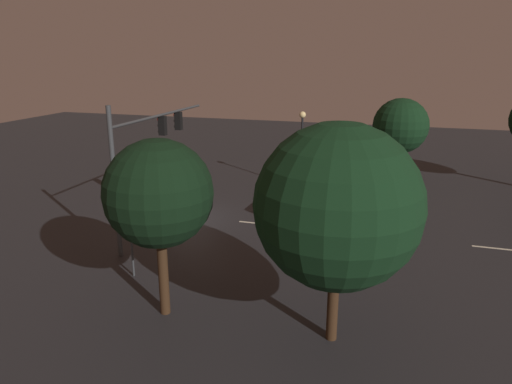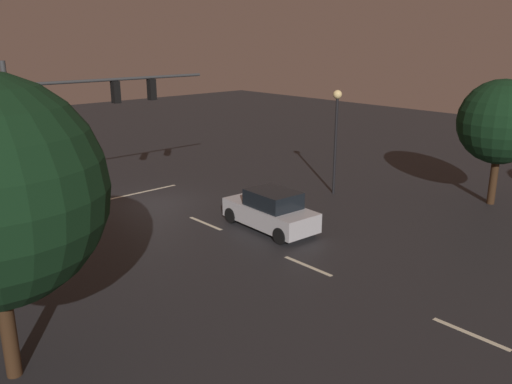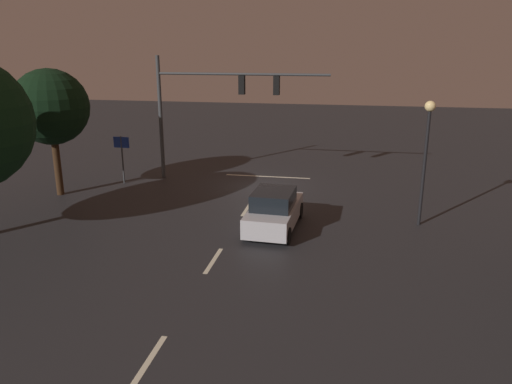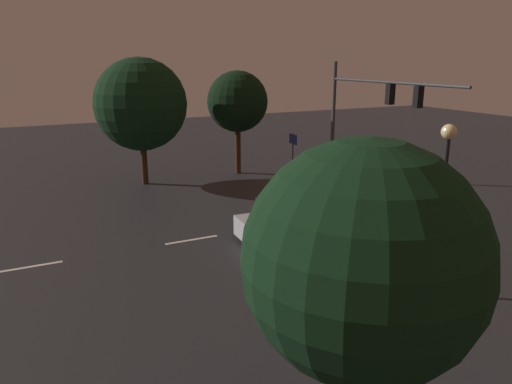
{
  "view_description": "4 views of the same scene",
  "coord_description": "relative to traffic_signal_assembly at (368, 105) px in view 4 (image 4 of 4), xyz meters",
  "views": [
    {
      "loc": [
        23.78,
        11.13,
        9.09
      ],
      "look_at": [
        0.91,
        4.15,
        2.08
      ],
      "focal_mm": 33.58,
      "sensor_mm": 36.0,
      "label": 1
    },
    {
      "loc": [
        12.9,
        21.44,
        7.81
      ],
      "look_at": [
        -1.01,
        6.16,
        1.7
      ],
      "focal_mm": 36.95,
      "sensor_mm": 36.0,
      "label": 2
    },
    {
      "loc": [
        -4.5,
        25.74,
        7.42
      ],
      "look_at": [
        -0.72,
        5.53,
        1.31
      ],
      "focal_mm": 34.65,
      "sensor_mm": 36.0,
      "label": 3
    },
    {
      "loc": [
        -17.66,
        15.75,
        7.11
      ],
      "look_at": [
        0.67,
        6.78,
        1.45
      ],
      "focal_mm": 34.08,
      "sensor_mm": 36.0,
      "label": 4
    }
  ],
  "objects": [
    {
      "name": "tree_right_near",
      "position": [
        6.94,
        10.36,
        -0.12
      ],
      "size": [
        5.19,
        5.19,
        7.19
      ],
      "color": "#382314",
      "rests_on": "ground_plane"
    },
    {
      "name": "ground_plane",
      "position": [
        -2.91,
        0.89,
        -4.7
      ],
      "size": [
        80.0,
        80.0,
        0.0
      ],
      "primitive_type": "plane",
      "color": "#232326"
    },
    {
      "name": "lane_dash_near",
      "position": [
        -2.91,
        16.89,
        -4.7
      ],
      "size": [
        0.16,
        2.2,
        0.01
      ],
      "primitive_type": "cube",
      "rotation": [
        0.0,
        0.0,
        1.57
      ],
      "color": "beige",
      "rests_on": "ground_plane"
    },
    {
      "name": "route_sign",
      "position": [
        4.78,
        1.71,
        -2.78
      ],
      "size": [
        0.9,
        0.1,
        2.67
      ],
      "color": "#383A3D",
      "rests_on": "ground_plane"
    },
    {
      "name": "stop_bar",
      "position": [
        -2.91,
        -1.19,
        -4.7
      ],
      "size": [
        5.0,
        0.16,
        0.01
      ],
      "primitive_type": "cube",
      "color": "beige",
      "rests_on": "ground_plane"
    },
    {
      "name": "traffic_signal_assembly",
      "position": [
        0.0,
        0.0,
        0.0
      ],
      "size": [
        9.59,
        0.47,
        6.91
      ],
      "color": "#383A3D",
      "rests_on": "ground_plane"
    },
    {
      "name": "car_approaching",
      "position": [
        -4.56,
        7.26,
        -3.91
      ],
      "size": [
        2.09,
        4.44,
        1.7
      ],
      "color": "#B7B7BC",
      "rests_on": "ground_plane"
    },
    {
      "name": "lane_dash_far",
      "position": [
        -2.91,
        4.89,
        -4.7
      ],
      "size": [
        0.16,
        2.2,
        0.01
      ],
      "primitive_type": "cube",
      "rotation": [
        0.0,
        0.0,
        1.57
      ],
      "color": "beige",
      "rests_on": "ground_plane"
    },
    {
      "name": "street_lamp_left_kerb",
      "position": [
        -10.63,
        5.65,
        -1.02
      ],
      "size": [
        0.44,
        0.44,
        5.3
      ],
      "color": "black",
      "rests_on": "ground_plane"
    },
    {
      "name": "tree_right_far",
      "position": [
        7.07,
        4.37,
        -0.21
      ],
      "size": [
        3.74,
        3.74,
        6.39
      ],
      "color": "#382314",
      "rests_on": "ground_plane"
    },
    {
      "name": "lane_dash_mid",
      "position": [
        -2.91,
        10.89,
        -4.7
      ],
      "size": [
        0.16,
        2.2,
        0.01
      ],
      "primitive_type": "cube",
      "rotation": [
        0.0,
        0.0,
        1.57
      ],
      "color": "beige",
      "rests_on": "ground_plane"
    },
    {
      "name": "tree_left_far",
      "position": [
        -14.91,
        11.95,
        -0.72
      ],
      "size": [
        3.96,
        3.96,
        5.98
      ],
      "color": "#382314",
      "rests_on": "ground_plane"
    }
  ]
}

